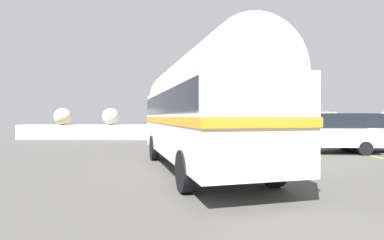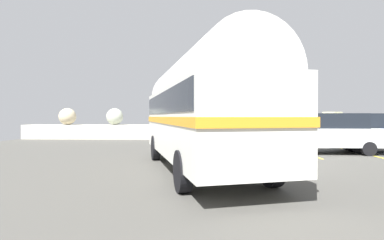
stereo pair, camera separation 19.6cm
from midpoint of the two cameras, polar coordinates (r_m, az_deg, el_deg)
name	(u,v)px [view 2 (the right image)]	position (r m, az deg, el deg)	size (l,w,h in m)	color
ground	(254,164)	(11.13, 12.27, -8.26)	(32.00, 26.00, 0.02)	#484642
breakwater	(226,130)	(22.72, 6.71, -1.88)	(31.36, 2.41, 2.50)	#BAB6A2
vintage_coach	(200,107)	(9.50, 2.08, 2.57)	(4.75, 8.91, 3.70)	black
parked_car_nearest	(333,133)	(15.33, 25.75, -2.24)	(4.13, 1.79, 1.86)	black
parked_car_middle	(383,132)	(17.02, 32.95, -2.00)	(4.25, 2.10, 1.86)	black
lamp_post	(286,88)	(17.89, 17.89, 5.89)	(1.09, 0.59, 5.94)	#5B5B60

